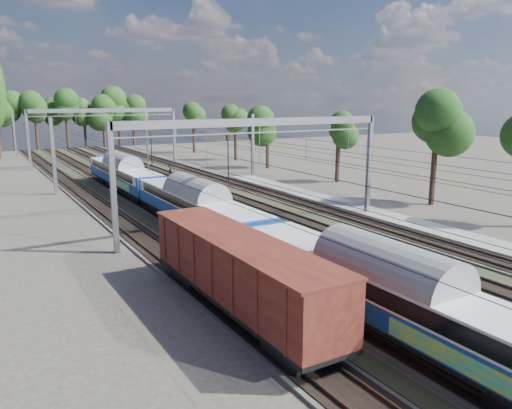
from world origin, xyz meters
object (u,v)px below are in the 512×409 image
freight_boxcar (238,270)px  emu_train (198,202)px  signal_near (151,146)px  signal_far (228,153)px  worker (170,169)px

freight_boxcar → emu_train: bearing=73.2°
signal_near → signal_far: size_ratio=0.87×
emu_train → signal_far: (12.86, 19.88, 1.36)m
emu_train → signal_near: 40.70m
emu_train → signal_far: 23.71m
worker → signal_near: (0.49, 9.25, 2.51)m
signal_near → freight_boxcar: bearing=-106.6°
emu_train → freight_boxcar: (-4.50, -14.92, -0.23)m
freight_boxcar → signal_near: bearing=75.4°
emu_train → worker: bearing=73.2°
freight_boxcar → worker: size_ratio=8.51×
worker → signal_near: signal_near is taller
signal_near → worker: bearing=-95.1°
freight_boxcar → worker: freight_boxcar is taller
emu_train → freight_boxcar: 15.58m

